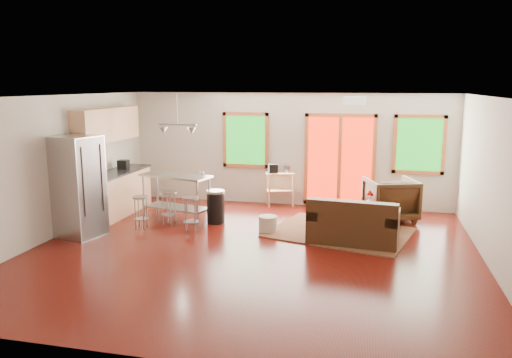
% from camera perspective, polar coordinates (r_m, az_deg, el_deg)
% --- Properties ---
extents(floor, '(7.50, 7.00, 0.02)m').
position_cam_1_polar(floor, '(8.56, -0.47, -8.36)').
color(floor, '#3D0A06').
rests_on(floor, ground).
extents(ceiling, '(7.50, 7.00, 0.02)m').
position_cam_1_polar(ceiling, '(8.08, -0.50, 9.47)').
color(ceiling, silver).
rests_on(ceiling, ground).
extents(back_wall, '(7.50, 0.02, 2.60)m').
position_cam_1_polar(back_wall, '(11.62, 3.65, 3.39)').
color(back_wall, beige).
rests_on(back_wall, ground).
extents(left_wall, '(0.02, 7.00, 2.60)m').
position_cam_1_polar(left_wall, '(9.81, -22.35, 1.21)').
color(left_wall, beige).
rests_on(left_wall, ground).
extents(right_wall, '(0.02, 7.00, 2.60)m').
position_cam_1_polar(right_wall, '(8.20, 25.98, -0.84)').
color(right_wall, beige).
rests_on(right_wall, ground).
extents(front_wall, '(7.50, 0.02, 2.60)m').
position_cam_1_polar(front_wall, '(4.98, -10.22, -6.92)').
color(front_wall, beige).
rests_on(front_wall, ground).
extents(window_left, '(1.10, 0.05, 1.30)m').
position_cam_1_polar(window_left, '(11.75, -1.20, 4.48)').
color(window_left, '#136314').
rests_on(window_left, back_wall).
extents(french_doors, '(1.60, 0.05, 2.10)m').
position_cam_1_polar(french_doors, '(11.46, 9.53, 2.14)').
color(french_doors, red).
rests_on(french_doors, back_wall).
extents(window_right, '(1.10, 0.05, 1.30)m').
position_cam_1_polar(window_right, '(11.42, 18.14, 3.75)').
color(window_right, '#136314').
rests_on(window_right, back_wall).
extents(rug, '(2.92, 2.51, 0.03)m').
position_cam_1_polar(rug, '(9.70, 9.55, -6.03)').
color(rug, '#4F6338').
rests_on(rug, floor).
extents(loveseat, '(1.63, 1.03, 0.83)m').
position_cam_1_polar(loveseat, '(9.08, 11.05, -5.18)').
color(loveseat, black).
rests_on(loveseat, floor).
extents(coffee_table, '(0.99, 0.69, 0.36)m').
position_cam_1_polar(coffee_table, '(10.12, 12.18, -3.65)').
color(coffee_table, '#3D170F').
rests_on(coffee_table, floor).
extents(armchair, '(1.19, 1.15, 0.98)m').
position_cam_1_polar(armchair, '(10.73, 15.11, -1.99)').
color(armchair, black).
rests_on(armchair, floor).
extents(ottoman, '(0.60, 0.60, 0.39)m').
position_cam_1_polar(ottoman, '(10.34, 9.33, -3.93)').
color(ottoman, black).
rests_on(ottoman, floor).
extents(pouf, '(0.39, 0.39, 0.31)m').
position_cam_1_polar(pouf, '(9.61, 1.37, -5.16)').
color(pouf, beige).
rests_on(pouf, floor).
extents(vase, '(0.21, 0.22, 0.32)m').
position_cam_1_polar(vase, '(10.15, 12.87, -2.45)').
color(vase, silver).
rests_on(vase, coffee_table).
extents(book, '(0.24, 0.04, 0.32)m').
position_cam_1_polar(book, '(9.92, 14.56, -2.58)').
color(book, maroon).
rests_on(book, coffee_table).
extents(cabinets, '(0.64, 2.24, 2.30)m').
position_cam_1_polar(cabinets, '(11.14, -16.01, 0.72)').
color(cabinets, tan).
rests_on(cabinets, floor).
extents(refrigerator, '(0.89, 0.88, 1.88)m').
position_cam_1_polar(refrigerator, '(9.76, -19.65, -0.81)').
color(refrigerator, '#B7BABC').
rests_on(refrigerator, floor).
extents(island, '(1.58, 0.92, 0.94)m').
position_cam_1_polar(island, '(10.54, -9.13, -1.10)').
color(island, '#B7BABC').
rests_on(island, floor).
extents(cup, '(0.12, 0.10, 0.12)m').
position_cam_1_polar(cup, '(10.24, -6.24, 0.69)').
color(cup, silver).
rests_on(cup, island).
extents(bar_stool_a, '(0.32, 0.32, 0.65)m').
position_cam_1_polar(bar_stool_a, '(10.00, -13.05, -2.86)').
color(bar_stool_a, '#B7BABC').
rests_on(bar_stool_a, floor).
extents(bar_stool_b, '(0.37, 0.37, 0.68)m').
position_cam_1_polar(bar_stool_b, '(10.16, -9.96, -2.38)').
color(bar_stool_b, '#B7BABC').
rests_on(bar_stool_b, floor).
extents(bar_stool_c, '(0.39, 0.39, 0.69)m').
position_cam_1_polar(bar_stool_c, '(9.58, -7.47, -3.07)').
color(bar_stool_c, '#B7BABC').
rests_on(bar_stool_c, floor).
extents(trash_can, '(0.40, 0.40, 0.68)m').
position_cam_1_polar(trash_can, '(10.20, -4.62, -3.15)').
color(trash_can, black).
rests_on(trash_can, floor).
extents(kitchen_cart, '(0.75, 0.62, 0.99)m').
position_cam_1_polar(kitchen_cart, '(11.56, 2.66, 0.22)').
color(kitchen_cart, tan).
rests_on(kitchen_cart, floor).
extents(ceiling_flush, '(0.35, 0.35, 0.12)m').
position_cam_1_polar(ceiling_flush, '(8.46, 11.22, 8.79)').
color(ceiling_flush, white).
rests_on(ceiling_flush, ceiling).
extents(pendant_light, '(0.80, 0.18, 0.79)m').
position_cam_1_polar(pendant_light, '(10.14, -8.96, 5.59)').
color(pendant_light, gray).
rests_on(pendant_light, ceiling).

